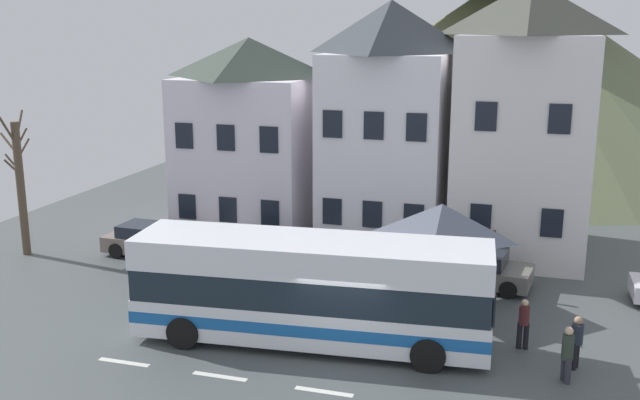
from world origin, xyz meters
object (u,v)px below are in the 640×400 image
Objects in this scene: hilltop_castle at (507,57)px; pedestrian_01 at (577,339)px; parked_car_02 at (477,268)px; transit_bus at (311,291)px; public_bench at (414,271)px; pedestrian_00 at (524,322)px; bus_shelter at (442,222)px; parked_car_03 at (267,249)px; parked_car_01 at (157,241)px; bare_tree_00 at (20,185)px; townhouse_00 at (251,137)px; townhouse_01 at (389,125)px; townhouse_02 at (524,121)px; pedestrian_02 at (567,353)px.

hilltop_castle is 24.78× the size of pedestrian_01.
parked_car_02 is at bearing 118.12° from pedestrian_01.
public_bench is (2.12, 6.08, -1.17)m from transit_bus.
transit_bus is 6.39m from pedestrian_00.
bus_shelter is at bearing 139.48° from pedestrian_01.
parked_car_03 is at bearing 116.18° from transit_bus.
bare_tree_00 reaches higher than parked_car_01.
pedestrian_00 is (14.93, -4.92, 0.19)m from parked_car_01.
townhouse_00 is at bearing 64.74° from parked_car_01.
hilltop_castle is 35.77m from transit_bus.
townhouse_01 reaches higher than pedestrian_01.
pedestrian_01 is at bearing -11.61° from bare_tree_00.
townhouse_02 is 12.19m from pedestrian_01.
hilltop_castle reaches higher than public_bench.
bus_shelter is at bearing 46.64° from transit_bus.
hilltop_castle is at bearing 95.90° from pedestrian_02.
townhouse_00 is 12.92m from transit_bus.
bus_shelter reaches higher than parked_car_02.
hilltop_castle is at bearing 94.22° from pedestrian_00.
transit_bus is 1.82× the size of bare_tree_00.
townhouse_00 reaches higher than bare_tree_00.
townhouse_02 is 2.44× the size of parked_car_01.
pedestrian_01 is (7.66, 0.44, -0.73)m from transit_bus.
townhouse_00 is 6.38m from townhouse_01.
pedestrian_01 is 1.05× the size of public_bench.
townhouse_00 reaches higher than pedestrian_00.
townhouse_02 is at bearing 72.59° from bus_shelter.
parked_car_03 is at bearing 152.91° from pedestrian_00.
transit_bus is at bearing -33.28° from parked_car_01.
bus_shelter is 0.77× the size of parked_car_03.
pedestrian_01 is 0.95m from pedestrian_02.
hilltop_castle reaches higher than bare_tree_00.
pedestrian_01 is 0.26× the size of bare_tree_00.
bus_shelter is at bearing -7.61° from parked_car_01.
pedestrian_00 is 0.26× the size of bare_tree_00.
bare_tree_00 is at bearing -167.96° from parked_car_02.
townhouse_01 is 1.75× the size of bare_tree_00.
pedestrian_02 is 8.40m from public_bench.
pedestrian_01 is (3.26, -6.09, 0.24)m from parked_car_02.
hilltop_castle is 24.84× the size of pedestrian_00.
parked_car_02 is at bearing 51.40° from transit_bus.
parked_car_02 is 5.47m from pedestrian_00.
bare_tree_00 is at bearing -178.13° from parked_car_03.
public_bench is at bearing 66.14° from transit_bus.
pedestrian_00 is (12.49, -9.57, -3.60)m from townhouse_00.
townhouse_00 is 0.82× the size of transit_bus.
parked_car_01 is (-2.44, -4.65, -3.79)m from townhouse_00.
townhouse_00 is 5.97× the size of public_bench.
transit_bus is 2.38× the size of parked_car_01.
public_bench is at bearing -93.11° from hilltop_castle.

